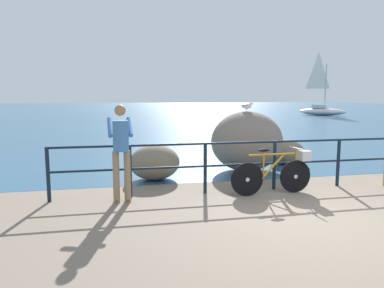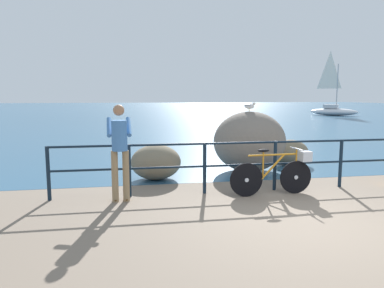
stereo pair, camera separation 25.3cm
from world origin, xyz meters
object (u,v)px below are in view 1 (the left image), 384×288
Objects in this scene: sailboat at (322,108)px; bicycle at (279,171)px; person_at_railing at (121,149)px; seagull at (247,106)px; breakwater_boulder_right at (286,152)px; breakwater_boulder_left at (155,162)px; breakwater_boulder_main at (247,141)px.

bicycle is at bearing -81.68° from sailboat.
person_at_railing reaches higher than seagull.
sailboat is (16.37, 23.21, -0.97)m from seagull.
person_at_railing is 1.66× the size of breakwater_boulder_right.
breakwater_boulder_left is at bearing -27.80° from person_at_railing.
sailboat reaches higher than breakwater_boulder_right.
sailboat is (19.57, 25.42, -0.28)m from person_at_railing.
seagull reaches higher than breakwater_boulder_main.
breakwater_boulder_main is 1.61m from breakwater_boulder_right.
sailboat is at bearing 92.65° from seagull.
sailboat reaches higher than breakwater_boulder_left.
bicycle is 2.85m from breakwater_boulder_left.
bicycle is at bearing -36.86° from breakwater_boulder_left.
bicycle reaches higher than breakwater_boulder_left.
breakwater_boulder_right is at bearing 24.83° from breakwater_boulder_main.
breakwater_boulder_left reaches higher than breakwater_boulder_right.
breakwater_boulder_left is 4.01m from breakwater_boulder_right.
bicycle is 2.24m from breakwater_boulder_main.
breakwater_boulder_main reaches higher than breakwater_boulder_right.
breakwater_boulder_right is at bearing -61.55° from person_at_railing.
breakwater_boulder_right is (4.61, 2.80, -0.64)m from person_at_railing.
breakwater_boulder_left is at bearing -129.08° from seagull.
seagull is (0.15, 2.27, 1.21)m from bicycle.
seagull is at bearing 13.07° from breakwater_boulder_left.
breakwater_boulder_right is 0.17× the size of sailboat.
person_at_railing is 5.77× the size of seagull.
person_at_railing is at bearing -148.72° from breakwater_boulder_right.
person_at_railing reaches higher than breakwater_boulder_left.
breakwater_boulder_main is at bearing -58.95° from person_at_railing.
sailboat is at bearing 54.15° from bicycle.
bicycle is 1.46× the size of breakwater_boulder_left.
sailboat is at bearing -40.42° from person_at_railing.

